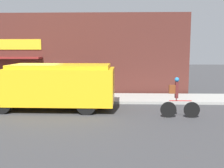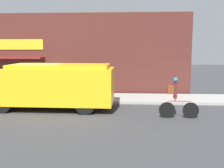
% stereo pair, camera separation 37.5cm
% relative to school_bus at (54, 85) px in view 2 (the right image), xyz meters
% --- Properties ---
extents(ground_plane, '(70.00, 70.00, 0.00)m').
position_rel_school_bus_xyz_m(ground_plane, '(-1.33, 1.33, -1.16)').
color(ground_plane, '#38383A').
extents(sidewalk, '(28.00, 2.62, 0.14)m').
position_rel_school_bus_xyz_m(sidewalk, '(-1.33, 2.63, -1.09)').
color(sidewalk, '#999993').
rests_on(sidewalk, ground_plane).
extents(storefront, '(17.51, 1.05, 5.12)m').
position_rel_school_bus_xyz_m(storefront, '(-1.38, 4.23, 1.40)').
color(storefront, '#4C231E').
rests_on(storefront, ground_plane).
extents(school_bus, '(6.22, 2.66, 2.18)m').
position_rel_school_bus_xyz_m(school_bus, '(0.00, 0.00, 0.00)').
color(school_bus, yellow).
rests_on(school_bus, ground_plane).
extents(cyclist, '(1.67, 0.20, 1.73)m').
position_rel_school_bus_xyz_m(cyclist, '(5.57, -1.32, -0.35)').
color(cyclist, black).
rests_on(cyclist, ground_plane).
extents(trash_bin, '(0.54, 0.54, 0.88)m').
position_rel_school_bus_xyz_m(trash_bin, '(-2.75, 2.75, -0.58)').
color(trash_bin, '#38383D').
rests_on(trash_bin, sidewalk).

